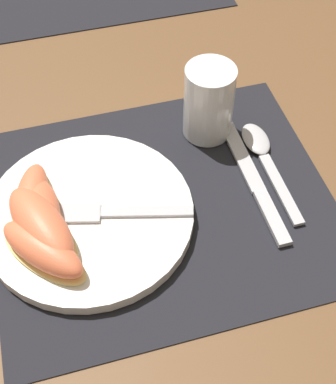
# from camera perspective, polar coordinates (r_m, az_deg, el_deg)

# --- Properties ---
(ground_plane) EXTENTS (3.00, 3.00, 0.00)m
(ground_plane) POSITION_cam_1_polar(r_m,az_deg,el_deg) (0.66, -0.57, -1.37)
(ground_plane) COLOR brown
(placemat) EXTENTS (0.42, 0.35, 0.00)m
(placemat) POSITION_cam_1_polar(r_m,az_deg,el_deg) (0.66, -0.57, -1.27)
(placemat) COLOR black
(placemat) RESTS_ON ground_plane
(plate) EXTENTS (0.25, 0.25, 0.02)m
(plate) POSITION_cam_1_polar(r_m,az_deg,el_deg) (0.64, -8.34, -2.71)
(plate) COLOR white
(plate) RESTS_ON placemat
(juice_glass) EXTENTS (0.07, 0.07, 0.10)m
(juice_glass) POSITION_cam_1_polar(r_m,az_deg,el_deg) (0.71, 4.33, 9.16)
(juice_glass) COLOR silver
(juice_glass) RESTS_ON placemat
(knife) EXTENTS (0.02, 0.20, 0.01)m
(knife) POSITION_cam_1_polar(r_m,az_deg,el_deg) (0.68, 9.24, 1.00)
(knife) COLOR #BCBCC1
(knife) RESTS_ON placemat
(spoon) EXTENTS (0.03, 0.17, 0.01)m
(spoon) POSITION_cam_1_polar(r_m,az_deg,el_deg) (0.72, 10.00, 4.26)
(spoon) COLOR #BCBCC1
(spoon) RESTS_ON placemat
(fork) EXTENTS (0.18, 0.06, 0.00)m
(fork) POSITION_cam_1_polar(r_m,az_deg,el_deg) (0.63, -6.58, -2.17)
(fork) COLOR #BCBCC1
(fork) RESTS_ON plate
(citrus_wedge_0) EXTENTS (0.07, 0.12, 0.03)m
(citrus_wedge_0) POSITION_cam_1_polar(r_m,az_deg,el_deg) (0.64, -14.35, -1.07)
(citrus_wedge_0) COLOR #F4DB84
(citrus_wedge_0) RESTS_ON plate
(citrus_wedge_1) EXTENTS (0.06, 0.12, 0.04)m
(citrus_wedge_1) POSITION_cam_1_polar(r_m,az_deg,el_deg) (0.62, -13.62, -2.72)
(citrus_wedge_1) COLOR #F4DB84
(citrus_wedge_1) RESTS_ON plate
(citrus_wedge_2) EXTENTS (0.09, 0.14, 0.04)m
(citrus_wedge_2) POSITION_cam_1_polar(r_m,az_deg,el_deg) (0.61, -13.37, -3.57)
(citrus_wedge_2) COLOR #F4DB84
(citrus_wedge_2) RESTS_ON plate
(citrus_wedge_3) EXTENTS (0.11, 0.12, 0.04)m
(citrus_wedge_3) POSITION_cam_1_polar(r_m,az_deg,el_deg) (0.60, -13.21, -6.09)
(citrus_wedge_3) COLOR #F4DB84
(citrus_wedge_3) RESTS_ON plate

